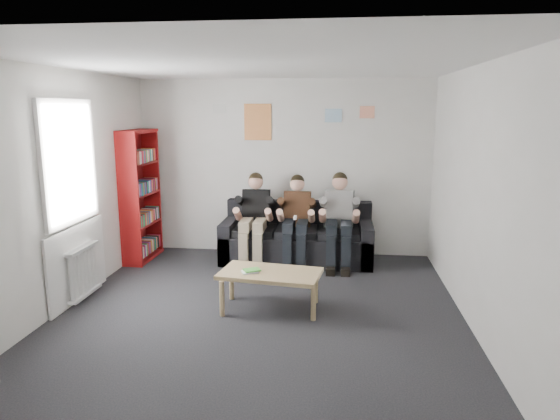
# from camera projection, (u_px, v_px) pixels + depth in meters

# --- Properties ---
(room_shell) EXTENTS (5.00, 5.00, 5.00)m
(room_shell) POSITION_uv_depth(u_px,v_px,m) (258.00, 195.00, 5.31)
(room_shell) COLOR black
(room_shell) RESTS_ON ground
(sofa) EXTENTS (2.22, 0.91, 0.86)m
(sofa) POSITION_uv_depth(u_px,v_px,m) (297.00, 240.00, 7.51)
(sofa) COLOR black
(sofa) RESTS_ON ground
(bookshelf) EXTENTS (0.29, 0.88, 1.95)m
(bookshelf) POSITION_uv_depth(u_px,v_px,m) (141.00, 196.00, 7.44)
(bookshelf) COLOR maroon
(bookshelf) RESTS_ON ground
(coffee_table) EXTENTS (1.12, 0.62, 0.45)m
(coffee_table) POSITION_uv_depth(u_px,v_px,m) (270.00, 276.00, 5.63)
(coffee_table) COLOR tan
(coffee_table) RESTS_ON ground
(game_cases) EXTENTS (0.20, 0.16, 0.03)m
(game_cases) POSITION_uv_depth(u_px,v_px,m) (251.00, 271.00, 5.60)
(game_cases) COLOR silver
(game_cases) RESTS_ON coffee_table
(person_left) EXTENTS (0.40, 0.86, 1.33)m
(person_left) POSITION_uv_depth(u_px,v_px,m) (254.00, 219.00, 7.31)
(person_left) COLOR black
(person_left) RESTS_ON sofa
(person_middle) EXTENTS (0.39, 0.84, 1.31)m
(person_middle) POSITION_uv_depth(u_px,v_px,m) (296.00, 221.00, 7.25)
(person_middle) COLOR #54311C
(person_middle) RESTS_ON sofa
(person_right) EXTENTS (0.41, 0.88, 1.35)m
(person_right) POSITION_uv_depth(u_px,v_px,m) (339.00, 221.00, 7.17)
(person_right) COLOR white
(person_right) RESTS_ON sofa
(radiator) EXTENTS (0.10, 0.64, 0.60)m
(radiator) POSITION_uv_depth(u_px,v_px,m) (84.00, 271.00, 5.95)
(radiator) COLOR white
(radiator) RESTS_ON ground
(window) EXTENTS (0.05, 1.30, 2.36)m
(window) POSITION_uv_depth(u_px,v_px,m) (73.00, 215.00, 5.82)
(window) COLOR white
(window) RESTS_ON room_shell
(poster_large) EXTENTS (0.42, 0.01, 0.55)m
(poster_large) POSITION_uv_depth(u_px,v_px,m) (258.00, 122.00, 7.64)
(poster_large) COLOR gold
(poster_large) RESTS_ON room_shell
(poster_blue) EXTENTS (0.25, 0.01, 0.20)m
(poster_blue) POSITION_uv_depth(u_px,v_px,m) (333.00, 116.00, 7.48)
(poster_blue) COLOR #3884BF
(poster_blue) RESTS_ON room_shell
(poster_pink) EXTENTS (0.22, 0.01, 0.18)m
(poster_pink) POSITION_uv_depth(u_px,v_px,m) (367.00, 112.00, 7.42)
(poster_pink) COLOR #E04698
(poster_pink) RESTS_ON room_shell
(poster_sign) EXTENTS (0.20, 0.01, 0.14)m
(poster_sign) POSITION_uv_depth(u_px,v_px,m) (219.00, 109.00, 7.66)
(poster_sign) COLOR silver
(poster_sign) RESTS_ON room_shell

